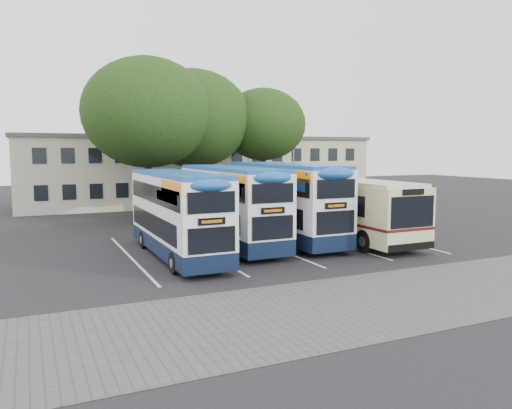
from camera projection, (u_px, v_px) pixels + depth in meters
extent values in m
plane|color=black|center=(390.00, 258.00, 22.78)|extent=(120.00, 120.00, 0.00)
cube|color=#595654|center=(438.00, 291.00, 17.43)|extent=(40.00, 6.00, 0.01)
cube|color=silver|center=(131.00, 258.00, 22.83)|extent=(0.12, 11.00, 0.01)
cube|color=silver|center=(204.00, 251.00, 24.29)|extent=(0.12, 11.00, 0.01)
cube|color=silver|center=(268.00, 246.00, 25.74)|extent=(0.12, 11.00, 0.01)
cube|color=silver|center=(326.00, 240.00, 27.19)|extent=(0.12, 11.00, 0.01)
cube|color=silver|center=(377.00, 236.00, 28.65)|extent=(0.12, 11.00, 0.01)
cube|color=beige|center=(201.00, 171.00, 46.84)|extent=(32.00, 8.00, 6.00)
cube|color=#4C4C4F|center=(201.00, 138.00, 46.51)|extent=(32.40, 8.40, 0.30)
cube|color=black|center=(216.00, 187.00, 43.35)|extent=(30.00, 0.06, 1.20)
cube|color=black|center=(216.00, 155.00, 43.05)|extent=(30.00, 0.06, 1.20)
cylinder|color=gray|center=(293.00, 155.00, 42.85)|extent=(0.14, 0.14, 9.00)
cube|color=gray|center=(294.00, 102.00, 42.37)|extent=(0.12, 0.80, 0.12)
cube|color=gray|center=(296.00, 102.00, 42.01)|extent=(0.25, 0.50, 0.12)
cylinder|color=black|center=(149.00, 181.00, 34.82)|extent=(0.50, 0.50, 5.50)
ellipsoid|color=black|center=(147.00, 113.00, 34.31)|extent=(8.92, 8.92, 7.58)
cylinder|color=black|center=(194.00, 180.00, 37.89)|extent=(0.50, 0.50, 5.35)
ellipsoid|color=black|center=(193.00, 119.00, 37.39)|extent=(8.62, 8.62, 7.32)
cylinder|color=black|center=(263.00, 180.00, 39.58)|extent=(0.50, 0.50, 5.09)
ellipsoid|color=black|center=(263.00, 124.00, 39.11)|extent=(6.65, 6.65, 5.66)
cube|color=black|center=(178.00, 244.00, 22.97)|extent=(2.22, 9.33, 0.71)
cube|color=white|center=(177.00, 206.00, 22.78)|extent=(2.22, 9.33, 2.75)
cube|color=#1A51A0|center=(177.00, 175.00, 22.62)|extent=(2.18, 9.14, 0.27)
cube|color=black|center=(176.00, 222.00, 23.10)|extent=(2.26, 8.26, 0.89)
cube|color=black|center=(177.00, 193.00, 22.71)|extent=(2.26, 8.79, 0.80)
cube|color=orange|center=(224.00, 186.00, 20.36)|extent=(0.02, 2.84, 0.49)
cube|color=black|center=(212.00, 221.00, 18.55)|extent=(1.07, 0.06, 0.27)
cylinder|color=black|center=(144.00, 240.00, 25.01)|extent=(0.27, 0.89, 0.89)
cylinder|color=black|center=(182.00, 237.00, 25.85)|extent=(0.27, 0.89, 0.89)
cylinder|color=black|center=(175.00, 263.00, 19.80)|extent=(0.27, 0.89, 0.89)
cylinder|color=black|center=(222.00, 258.00, 20.63)|extent=(0.27, 0.89, 0.89)
cube|color=red|center=(193.00, 190.00, 24.18)|extent=(0.02, 3.55, 0.75)
cube|color=black|center=(231.00, 233.00, 25.76)|extent=(2.31, 9.69, 0.74)
cube|color=white|center=(230.00, 198.00, 25.56)|extent=(2.31, 9.69, 2.86)
cube|color=#1A51A0|center=(230.00, 170.00, 25.41)|extent=(2.26, 9.49, 0.28)
cube|color=black|center=(229.00, 213.00, 25.90)|extent=(2.35, 8.58, 0.92)
cube|color=black|center=(230.00, 186.00, 25.49)|extent=(2.35, 9.13, 0.83)
cube|color=orange|center=(279.00, 179.00, 23.05)|extent=(0.02, 2.95, 0.51)
cube|color=black|center=(273.00, 211.00, 21.17)|extent=(1.11, 0.06, 0.28)
cylinder|color=black|center=(195.00, 230.00, 27.89)|extent=(0.28, 0.92, 0.92)
cylinder|color=black|center=(229.00, 228.00, 28.75)|extent=(0.28, 0.92, 0.92)
cylinder|color=black|center=(235.00, 249.00, 22.47)|extent=(0.28, 0.92, 0.92)
cylinder|color=black|center=(277.00, 246.00, 23.34)|extent=(0.28, 0.92, 0.92)
cube|color=black|center=(284.00, 228.00, 27.14)|extent=(2.37, 9.97, 0.76)
cube|color=white|center=(284.00, 195.00, 26.94)|extent=(2.37, 9.97, 2.94)
cube|color=#1A51A0|center=(284.00, 166.00, 26.77)|extent=(2.33, 9.77, 0.28)
cube|color=black|center=(281.00, 209.00, 27.28)|extent=(2.41, 8.83, 0.95)
cube|color=black|center=(284.00, 182.00, 26.87)|extent=(2.41, 9.40, 0.85)
cube|color=orange|center=(337.00, 175.00, 24.35)|extent=(0.02, 3.04, 0.52)
cube|color=black|center=(336.00, 206.00, 22.42)|extent=(1.14, 0.06, 0.28)
cylinder|color=black|center=(244.00, 226.00, 29.33)|extent=(0.28, 0.95, 0.95)
cylinder|color=black|center=(277.00, 224.00, 30.22)|extent=(0.28, 0.95, 0.95)
cylinder|color=black|center=(296.00, 244.00, 23.75)|extent=(0.28, 0.95, 0.95)
cylinder|color=black|center=(334.00, 240.00, 24.65)|extent=(0.28, 0.95, 0.95)
cube|color=beige|center=(342.00, 207.00, 27.73)|extent=(2.78, 11.11, 2.83)
cube|color=beige|center=(343.00, 181.00, 27.57)|extent=(2.67, 10.66, 0.22)
cube|color=black|center=(337.00, 198.00, 28.18)|extent=(2.82, 8.89, 1.00)
cube|color=#4E110F|center=(342.00, 216.00, 27.78)|extent=(2.81, 11.13, 0.13)
cube|color=black|center=(413.00, 212.00, 22.65)|extent=(2.44, 0.06, 1.44)
cylinder|color=black|center=(365.00, 241.00, 23.92)|extent=(0.33, 1.11, 1.11)
cylinder|color=black|center=(406.00, 237.00, 24.97)|extent=(0.33, 1.11, 1.11)
cylinder|color=black|center=(293.00, 222.00, 30.35)|extent=(0.33, 1.11, 1.11)
cylinder|color=black|center=(328.00, 220.00, 31.39)|extent=(0.33, 1.11, 1.11)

